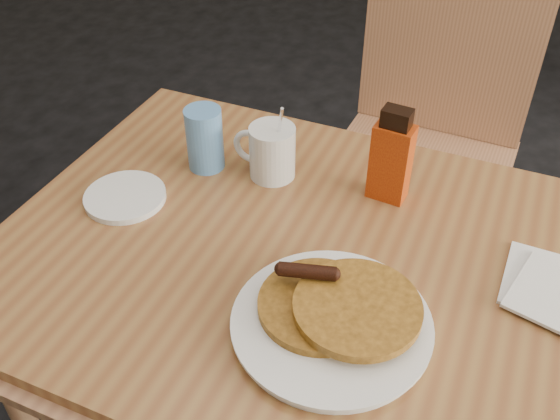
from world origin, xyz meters
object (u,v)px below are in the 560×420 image
Objects in this scene: chair_main_far at (432,115)px; coffee_mug at (271,151)px; blue_tumbler at (205,139)px; main_table at (338,281)px; pancake_plate at (333,317)px; syrup_bottle at (391,158)px.

coffee_mug is (-0.20, -0.59, 0.19)m from chair_main_far.
coffee_mug is at bearing 11.57° from blue_tumbler.
chair_main_far reaches higher than main_table.
main_table is 7.38× the size of coffee_mug.
chair_main_far reaches higher than blue_tumbler.
pancake_plate is 0.39m from coffee_mug.
chair_main_far is 0.72m from blue_tumbler.
main_table is at bearing -24.18° from blue_tumbler.
main_table is 0.38m from blue_tumbler.
main_table is 1.20× the size of chair_main_far.
blue_tumbler is at bearing -179.37° from coffee_mug.
coffee_mug is at bearing -107.97° from chair_main_far.
main_table is 4.11× the size of pancake_plate.
main_table is 0.24m from syrup_bottle.
syrup_bottle is at bearing 93.09° from pancake_plate.
pancake_plate reaches higher than main_table.
pancake_plate is at bearing -86.41° from chair_main_far.
chair_main_far is at bearing 90.59° from main_table.
main_table is 6.62× the size of syrup_bottle.
chair_main_far is at bearing 60.28° from coffee_mug.
coffee_mug is 0.23m from syrup_bottle.
blue_tumbler is at bearing -167.75° from syrup_bottle.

